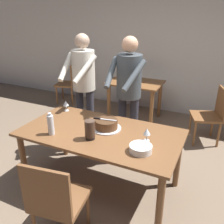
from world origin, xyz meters
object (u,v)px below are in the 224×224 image
Objects in this scene: cake_on_platter at (106,125)px; person_cutting_cake at (128,88)px; cake_knife at (100,119)px; main_dining_table at (101,139)px; hurricane_lamp at (90,130)px; background_chair_0 at (70,82)px; person_standing_beside at (84,81)px; background_chair_1 at (211,113)px; background_table at (135,90)px; wine_glass_far at (147,132)px; water_bottle at (51,125)px; plate_stack at (141,149)px; chair_near_side at (56,200)px; wine_glass_near at (66,104)px.

person_cutting_cake is (0.03, 0.59, 0.27)m from cake_on_platter.
cake_knife is at bearing -99.14° from person_cutting_cake.
hurricane_lamp is (-0.02, -0.19, 0.20)m from main_dining_table.
background_chair_0 is at bearing 132.93° from cake_on_platter.
person_standing_beside is (-0.64, 0.72, 0.42)m from main_dining_table.
background_chair_1 is (3.07, -0.55, 0.00)m from background_chair_0.
background_table is at bearing 101.08° from cake_on_platter.
hurricane_lamp is at bearing -158.54° from wine_glass_far.
background_chair_1 reaches higher than cake_knife.
cake_knife is at bearing 41.23° from water_bottle.
chair_near_side is (-0.53, -0.65, -0.29)m from plate_stack.
wine_glass_far reaches higher than background_table.
water_bottle is at bearing -92.23° from background_table.
cake_knife is at bearing -46.54° from person_standing_beside.
person_standing_beside is 1.91× the size of chair_near_side.
hurricane_lamp reaches higher than cake_knife.
person_standing_beside is (-1.17, 0.69, 0.22)m from wine_glass_far.
cake_knife is at bearing -21.43° from wine_glass_near.
background_chair_0 is at bearing 135.78° from plate_stack.
chair_near_side is at bearing -67.44° from person_standing_beside.
person_standing_beside is at bearing 131.92° from main_dining_table.
main_dining_table is 8.11× the size of plate_stack.
person_standing_beside is (-0.60, 0.63, 0.21)m from cake_knife.
background_chair_1 is (1.51, 2.02, -0.37)m from water_bottle.
plate_stack reaches higher than background_table.
cake_on_platter is 2.05m from background_table.
person_standing_beside is (-0.67, 0.62, 0.27)m from cake_on_platter.
water_bottle is (-1.00, -0.08, 0.08)m from plate_stack.
hurricane_lamp is at bearing -55.46° from person_standing_beside.
background_table is at bearing 111.58° from plate_stack.
chair_near_side and background_chair_0 have the same top height.
wine_glass_near is 0.16× the size of chair_near_side.
wine_glass_near is (-0.66, 0.26, -0.01)m from cake_knife.
wine_glass_far is (1.23, -0.31, 0.00)m from wine_glass_near.
water_bottle is at bearing -79.33° from person_standing_beside.
person_standing_beside reaches higher than cake_on_platter.
wine_glass_far reaches higher than plate_stack.
person_cutting_cake is at bearing 118.90° from plate_stack.
person_cutting_cake is (0.05, 0.69, 0.42)m from main_dining_table.
wine_glass_far is at bearing -5.58° from cake_knife.
cake_knife reaches higher than cake_on_platter.
cake_knife reaches higher than background_table.
background_chair_1 is at bearing 53.09° from water_bottle.
background_chair_1 is (1.76, 1.40, -0.36)m from wine_glass_near.
cake_knife is 1.08× the size of water_bottle.
cake_knife is at bearing 154.28° from plate_stack.
water_bottle is 0.15× the size of person_standing_beside.
water_bottle is 0.28× the size of chair_near_side.
chair_near_side is (0.05, -0.93, -0.37)m from cake_knife.
plate_stack is 0.24× the size of chair_near_side.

